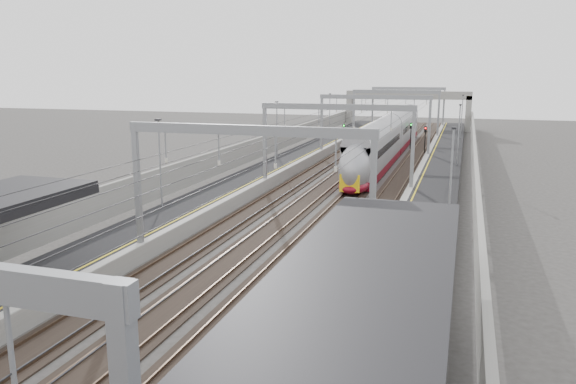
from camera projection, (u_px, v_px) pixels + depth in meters
The scene contains 11 objects.
platform_left at pixel (259, 177), 52.68m from camera, with size 4.00×120.00×1.00m, color black.
platform_right at pixel (434, 187), 47.95m from camera, with size 4.00×120.00×1.00m, color black.
tracks at pixel (342, 187), 50.41m from camera, with size 11.40×140.00×0.20m.
overhead_line at pixel (358, 114), 55.31m from camera, with size 13.00×140.00×6.60m.
overbridge at pixel (408, 100), 100.60m from camera, with size 22.00×2.20×6.90m.
wall_left at pixel (227, 164), 53.40m from camera, with size 0.30×120.00×3.20m, color gray.
wall_right at pixel (475, 177), 46.78m from camera, with size 0.30×120.00×3.20m, color gray.
train at pixel (387, 142), 66.34m from camera, with size 2.64×48.15×4.18m.
signal_green at pixel (344, 132), 74.55m from camera, with size 0.32×0.32×3.48m.
signal_red_near at pixel (411, 131), 75.80m from camera, with size 0.32×0.32×3.48m.
signal_red_far at pixel (425, 135), 71.01m from camera, with size 0.32×0.32×3.48m.
Camera 1 is at (10.25, -3.57, 10.10)m, focal length 35.00 mm.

